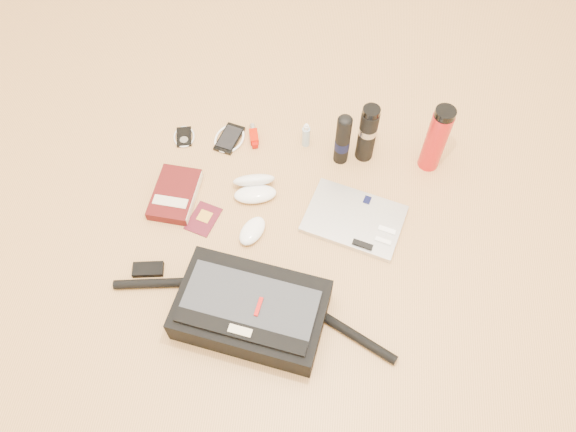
{
  "coord_description": "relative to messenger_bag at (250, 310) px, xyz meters",
  "views": [
    {
      "loc": [
        0.12,
        -0.81,
        1.56
      ],
      "look_at": [
        0.02,
        0.09,
        0.06
      ],
      "focal_mm": 35.0,
      "sensor_mm": 36.0,
      "label": 1
    }
  ],
  "objects": [
    {
      "name": "ground",
      "position": [
        0.06,
        0.23,
        -0.05
      ],
      "size": [
        4.0,
        4.0,
        0.0
      ],
      "primitive_type": "plane",
      "color": "tan",
      "rests_on": "ground"
    },
    {
      "name": "messenger_bag",
      "position": [
        0.0,
        0.0,
        0.0
      ],
      "size": [
        0.85,
        0.32,
        0.12
      ],
      "rotation": [
        0.0,
        0.0,
        -0.16
      ],
      "color": "black",
      "rests_on": "ground"
    },
    {
      "name": "laptop",
      "position": [
        0.28,
        0.36,
        -0.04
      ],
      "size": [
        0.35,
        0.29,
        0.03
      ],
      "rotation": [
        0.0,
        0.0,
        -0.27
      ],
      "color": "#BDBDC0",
      "rests_on": "ground"
    },
    {
      "name": "book",
      "position": [
        -0.31,
        0.39,
        -0.04
      ],
      "size": [
        0.15,
        0.21,
        0.04
      ],
      "rotation": [
        0.0,
        0.0,
        -0.07
      ],
      "color": "#420B0C",
      "rests_on": "ground"
    },
    {
      "name": "passport",
      "position": [
        -0.2,
        0.31,
        -0.05
      ],
      "size": [
        0.11,
        0.13,
        0.01
      ],
      "rotation": [
        0.0,
        0.0,
        -0.29
      ],
      "color": "#4C101C",
      "rests_on": "ground"
    },
    {
      "name": "mouse",
      "position": [
        -0.04,
        0.28,
        -0.04
      ],
      "size": [
        0.11,
        0.13,
        0.04
      ],
      "rotation": [
        0.0,
        0.0,
        -0.41
      ],
      "color": "white",
      "rests_on": "ground"
    },
    {
      "name": "sunglasses_case",
      "position": [
        -0.05,
        0.44,
        -0.03
      ],
      "size": [
        0.16,
        0.14,
        0.08
      ],
      "rotation": [
        0.0,
        0.0,
        0.22
      ],
      "color": "white",
      "rests_on": "ground"
    },
    {
      "name": "ipod",
      "position": [
        -0.33,
        0.64,
        -0.05
      ],
      "size": [
        0.09,
        0.1,
        0.01
      ],
      "rotation": [
        0.0,
        0.0,
        0.22
      ],
      "color": "black",
      "rests_on": "ground"
    },
    {
      "name": "phone",
      "position": [
        -0.17,
        0.65,
        -0.05
      ],
      "size": [
        0.13,
        0.14,
        0.01
      ],
      "rotation": [
        0.0,
        0.0,
        -0.26
      ],
      "color": "black",
      "rests_on": "ground"
    },
    {
      "name": "inhaler",
      "position": [
        -0.09,
        0.66,
        -0.04
      ],
      "size": [
        0.05,
        0.1,
        0.03
      ],
      "rotation": [
        0.0,
        0.0,
        0.25
      ],
      "color": "#B01100",
      "rests_on": "ground"
    },
    {
      "name": "spray_bottle",
      "position": [
        0.1,
        0.66,
        -0.01
      ],
      "size": [
        0.03,
        0.03,
        0.1
      ],
      "rotation": [
        0.0,
        0.0,
        0.04
      ],
      "color": "#9DBCCE",
      "rests_on": "ground"
    },
    {
      "name": "aerosol_can",
      "position": [
        0.22,
        0.61,
        0.05
      ],
      "size": [
        0.07,
        0.07,
        0.21
      ],
      "rotation": [
        0.0,
        0.0,
        0.38
      ],
      "color": "black",
      "rests_on": "ground"
    },
    {
      "name": "thermos_black",
      "position": [
        0.3,
        0.63,
        0.06
      ],
      "size": [
        0.07,
        0.07,
        0.23
      ],
      "rotation": [
        0.0,
        0.0,
        -0.11
      ],
      "color": "black",
      "rests_on": "ground"
    },
    {
      "name": "thermos_red",
      "position": [
        0.52,
        0.62,
        0.08
      ],
      "size": [
        0.08,
        0.08,
        0.27
      ],
      "rotation": [
        0.0,
        0.0,
        0.11
      ],
      "color": "red",
      "rests_on": "ground"
    }
  ]
}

